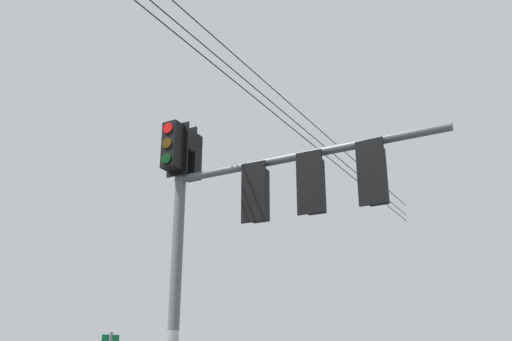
# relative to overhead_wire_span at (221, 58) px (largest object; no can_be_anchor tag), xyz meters

# --- Properties ---
(signal_mast_assembly) EXTENTS (4.42, 3.27, 6.27)m
(signal_mast_assembly) POSITION_rel_overhead_wire_span_xyz_m (1.66, -0.34, -3.92)
(signal_mast_assembly) COLOR slate
(signal_mast_assembly) RESTS_ON ground
(overhead_wire_span) EXTENTS (14.19, 22.68, 1.12)m
(overhead_wire_span) POSITION_rel_overhead_wire_span_xyz_m (0.00, 0.00, 0.00)
(overhead_wire_span) COLOR black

